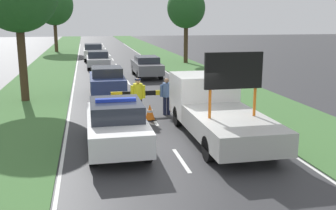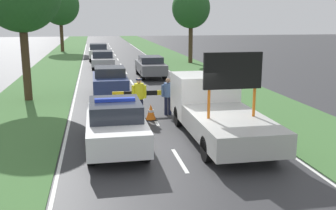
# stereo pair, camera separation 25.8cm
# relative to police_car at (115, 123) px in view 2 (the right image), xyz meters

# --- Properties ---
(ground_plane) EXTENTS (160.00, 160.00, 0.00)m
(ground_plane) POSITION_rel_police_car_xyz_m (1.78, -0.35, -0.81)
(ground_plane) COLOR #333335
(lane_markings) EXTENTS (7.02, 70.55, 0.01)m
(lane_markings) POSITION_rel_police_car_xyz_m (1.78, 17.73, -0.81)
(lane_markings) COLOR silver
(lane_markings) RESTS_ON ground
(grass_verge_left) EXTENTS (4.02, 120.00, 0.03)m
(grass_verge_left) POSITION_rel_police_car_xyz_m (-3.79, 19.65, -0.79)
(grass_verge_left) COLOR #427038
(grass_verge_left) RESTS_ON ground
(grass_verge_right) EXTENTS (4.02, 120.00, 0.03)m
(grass_verge_right) POSITION_rel_police_car_xyz_m (7.35, 19.65, -0.79)
(grass_verge_right) COLOR #427038
(grass_verge_right) RESTS_ON ground
(police_car) EXTENTS (1.81, 4.73, 1.66)m
(police_car) POSITION_rel_police_car_xyz_m (0.00, 0.00, 0.00)
(police_car) COLOR white
(police_car) RESTS_ON ground
(work_truck) EXTENTS (2.25, 6.28, 3.11)m
(work_truck) POSITION_rel_police_car_xyz_m (3.56, 0.71, 0.17)
(work_truck) COLOR white
(work_truck) RESTS_ON ground
(road_barrier) EXTENTS (2.95, 0.08, 0.99)m
(road_barrier) POSITION_rel_police_car_xyz_m (1.60, 4.55, 0.01)
(road_barrier) COLOR black
(road_barrier) RESTS_ON ground
(police_officer) EXTENTS (0.61, 0.39, 1.70)m
(police_officer) POSITION_rel_police_car_xyz_m (1.18, 3.59, 0.20)
(police_officer) COLOR #191E38
(police_officer) RESTS_ON ground
(pedestrian_civilian) EXTENTS (0.58, 0.37, 1.61)m
(pedestrian_civilian) POSITION_rel_police_car_xyz_m (2.48, 4.01, 0.13)
(pedestrian_civilian) COLOR #191E38
(pedestrian_civilian) RESTS_ON ground
(traffic_cone_near_police) EXTENTS (0.48, 0.48, 0.67)m
(traffic_cone_near_police) POSITION_rel_police_car_xyz_m (4.05, 3.95, -0.48)
(traffic_cone_near_police) COLOR black
(traffic_cone_near_police) RESTS_ON ground
(traffic_cone_centre_front) EXTENTS (0.52, 0.52, 0.71)m
(traffic_cone_centre_front) POSITION_rel_police_car_xyz_m (-0.02, 3.46, -0.45)
(traffic_cone_centre_front) COLOR black
(traffic_cone_centre_front) RESTS_ON ground
(traffic_cone_near_truck) EXTENTS (0.36, 0.36, 0.50)m
(traffic_cone_near_truck) POSITION_rel_police_car_xyz_m (0.40, 2.72, -0.56)
(traffic_cone_near_truck) COLOR black
(traffic_cone_near_truck) RESTS_ON ground
(traffic_cone_behind_barrier) EXTENTS (0.44, 0.44, 0.61)m
(traffic_cone_behind_barrier) POSITION_rel_police_car_xyz_m (0.58, 4.28, -0.51)
(traffic_cone_behind_barrier) COLOR black
(traffic_cone_behind_barrier) RESTS_ON ground
(traffic_cone_lane_edge) EXTENTS (0.48, 0.48, 0.66)m
(traffic_cone_lane_edge) POSITION_rel_police_car_xyz_m (1.62, 3.28, -0.48)
(traffic_cone_lane_edge) COLOR black
(traffic_cone_lane_edge) RESTS_ON ground
(queued_car_hatch_blue) EXTENTS (1.79, 3.94, 1.55)m
(queued_car_hatch_blue) POSITION_rel_police_car_xyz_m (0.20, 8.94, 0.00)
(queued_car_hatch_blue) COLOR navy
(queued_car_hatch_blue) RESTS_ON ground
(queued_car_suv_grey) EXTENTS (1.73, 4.66, 1.48)m
(queued_car_suv_grey) POSITION_rel_police_car_xyz_m (3.33, 15.25, -0.03)
(queued_car_suv_grey) COLOR slate
(queued_car_suv_grey) RESTS_ON ground
(queued_car_sedan_silver) EXTENTS (1.82, 4.58, 1.44)m
(queued_car_sedan_silver) POSITION_rel_police_car_xyz_m (0.11, 21.05, -0.06)
(queued_car_sedan_silver) COLOR #B2B2B7
(queued_car_sedan_silver) RESTS_ON ground
(queued_car_van_white) EXTENTS (1.83, 4.56, 1.64)m
(queued_car_van_white) POSITION_rel_police_car_xyz_m (-0.13, 27.43, 0.04)
(queued_car_van_white) COLOR silver
(queued_car_van_white) RESTS_ON ground
(roadside_tree_near_left) EXTENTS (3.45, 3.45, 6.79)m
(roadside_tree_near_left) POSITION_rel_police_car_xyz_m (8.23, 23.24, 4.13)
(roadside_tree_near_left) COLOR #42301E
(roadside_tree_near_left) RESTS_ON ground
(roadside_tree_near_right) EXTENTS (4.59, 4.59, 8.04)m
(roadside_tree_near_right) POSITION_rel_police_car_xyz_m (-4.37, 38.22, 4.79)
(roadside_tree_near_right) COLOR #42301E
(roadside_tree_near_right) RESTS_ON ground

